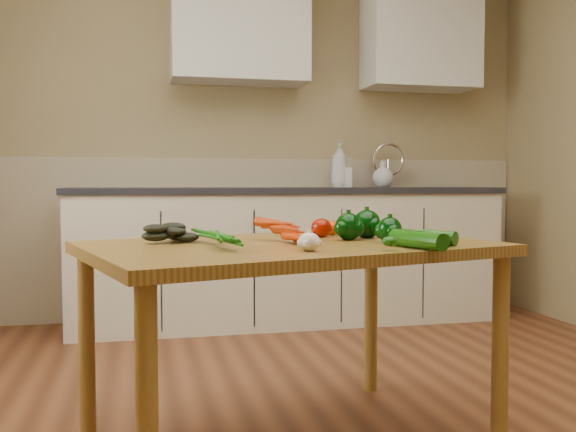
{
  "coord_description": "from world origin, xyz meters",
  "views": [
    {
      "loc": [
        -0.76,
        -1.96,
        0.93
      ],
      "look_at": [
        -0.2,
        0.44,
        0.8
      ],
      "focal_mm": 40.0,
      "sensor_mm": 36.0,
      "label": 1
    }
  ],
  "objects_px": {
    "leafy_greens": "(167,228)",
    "tomato_b": "(331,228)",
    "soap_bottle_c": "(383,174)",
    "garlic_bulb": "(309,242)",
    "zucchini_a": "(424,237)",
    "tomato_c": "(348,227)",
    "soap_bottle_b": "(345,173)",
    "pepper_a": "(348,227)",
    "soap_bottle_a": "(340,165)",
    "carrot_bunch": "(264,234)",
    "pepper_c": "(390,230)",
    "tomato_a": "(321,228)",
    "table": "(290,266)",
    "pepper_b": "(367,224)",
    "zucchini_b": "(418,240)"
  },
  "relations": [
    {
      "from": "table",
      "to": "leafy_greens",
      "type": "distance_m",
      "value": 0.45
    },
    {
      "from": "tomato_a",
      "to": "leafy_greens",
      "type": "bearing_deg",
      "value": -172.79
    },
    {
      "from": "table",
      "to": "carrot_bunch",
      "type": "distance_m",
      "value": 0.15
    },
    {
      "from": "leafy_greens",
      "to": "tomato_b",
      "type": "distance_m",
      "value": 0.67
    },
    {
      "from": "carrot_bunch",
      "to": "pepper_b",
      "type": "height_order",
      "value": "pepper_b"
    },
    {
      "from": "table",
      "to": "zucchini_b",
      "type": "bearing_deg",
      "value": -54.33
    },
    {
      "from": "pepper_a",
      "to": "pepper_c",
      "type": "relative_size",
      "value": 1.11
    },
    {
      "from": "garlic_bulb",
      "to": "zucchini_b",
      "type": "bearing_deg",
      "value": -1.24
    },
    {
      "from": "zucchini_a",
      "to": "zucchini_b",
      "type": "height_order",
      "value": "zucchini_b"
    },
    {
      "from": "table",
      "to": "pepper_a",
      "type": "height_order",
      "value": "pepper_a"
    },
    {
      "from": "tomato_a",
      "to": "soap_bottle_b",
      "type": "bearing_deg",
      "value": 69.37
    },
    {
      "from": "soap_bottle_b",
      "to": "zucchini_b",
      "type": "height_order",
      "value": "soap_bottle_b"
    },
    {
      "from": "garlic_bulb",
      "to": "tomato_a",
      "type": "height_order",
      "value": "tomato_a"
    },
    {
      "from": "pepper_b",
      "to": "zucchini_a",
      "type": "height_order",
      "value": "pepper_b"
    },
    {
      "from": "soap_bottle_a",
      "to": "pepper_c",
      "type": "distance_m",
      "value": 2.23
    },
    {
      "from": "table",
      "to": "tomato_a",
      "type": "distance_m",
      "value": 0.29
    },
    {
      "from": "leafy_greens",
      "to": "garlic_bulb",
      "type": "relative_size",
      "value": 2.87
    },
    {
      "from": "soap_bottle_a",
      "to": "soap_bottle_b",
      "type": "bearing_deg",
      "value": -137.97
    },
    {
      "from": "pepper_b",
      "to": "pepper_c",
      "type": "height_order",
      "value": "pepper_b"
    },
    {
      "from": "soap_bottle_c",
      "to": "leafy_greens",
      "type": "bearing_deg",
      "value": -119.27
    },
    {
      "from": "soap_bottle_b",
      "to": "leafy_greens",
      "type": "relative_size",
      "value": 1.05
    },
    {
      "from": "soap_bottle_c",
      "to": "pepper_a",
      "type": "xyz_separation_m",
      "value": [
        -0.93,
        -2.03,
        -0.22
      ]
    },
    {
      "from": "leafy_greens",
      "to": "pepper_b",
      "type": "relative_size",
      "value": 1.85
    },
    {
      "from": "carrot_bunch",
      "to": "pepper_c",
      "type": "distance_m",
      "value": 0.44
    },
    {
      "from": "table",
      "to": "tomato_a",
      "type": "xyz_separation_m",
      "value": [
        0.17,
        0.2,
        0.12
      ]
    },
    {
      "from": "pepper_c",
      "to": "tomato_b",
      "type": "distance_m",
      "value": 0.36
    },
    {
      "from": "tomato_c",
      "to": "soap_bottle_b",
      "type": "bearing_deg",
      "value": 72.26
    },
    {
      "from": "garlic_bulb",
      "to": "tomato_b",
      "type": "distance_m",
      "value": 0.6
    },
    {
      "from": "leafy_greens",
      "to": "zucchini_b",
      "type": "xyz_separation_m",
      "value": [
        0.76,
        -0.4,
        -0.02
      ]
    },
    {
      "from": "garlic_bulb",
      "to": "leafy_greens",
      "type": "bearing_deg",
      "value": 135.89
    },
    {
      "from": "soap_bottle_a",
      "to": "pepper_a",
      "type": "height_order",
      "value": "soap_bottle_a"
    },
    {
      "from": "zucchini_a",
      "to": "carrot_bunch",
      "type": "bearing_deg",
      "value": 166.56
    },
    {
      "from": "pepper_b",
      "to": "pepper_c",
      "type": "distance_m",
      "value": 0.19
    },
    {
      "from": "soap_bottle_b",
      "to": "leafy_greens",
      "type": "bearing_deg",
      "value": 158.08
    },
    {
      "from": "soap_bottle_c",
      "to": "zucchini_a",
      "type": "relative_size",
      "value": 0.82
    },
    {
      "from": "pepper_a",
      "to": "soap_bottle_a",
      "type": "bearing_deg",
      "value": 73.27
    },
    {
      "from": "pepper_b",
      "to": "tomato_b",
      "type": "height_order",
      "value": "pepper_b"
    },
    {
      "from": "soap_bottle_b",
      "to": "pepper_b",
      "type": "distance_m",
      "value": 2.05
    },
    {
      "from": "soap_bottle_b",
      "to": "garlic_bulb",
      "type": "distance_m",
      "value": 2.53
    },
    {
      "from": "table",
      "to": "pepper_a",
      "type": "xyz_separation_m",
      "value": [
        0.23,
        0.06,
        0.13
      ]
    },
    {
      "from": "table",
      "to": "soap_bottle_a",
      "type": "xyz_separation_m",
      "value": [
        0.84,
        2.09,
        0.41
      ]
    },
    {
      "from": "table",
      "to": "garlic_bulb",
      "type": "xyz_separation_m",
      "value": [
        -0.0,
        -0.27,
        0.11
      ]
    },
    {
      "from": "pepper_c",
      "to": "pepper_b",
      "type": "bearing_deg",
      "value": 95.16
    },
    {
      "from": "soap_bottle_c",
      "to": "garlic_bulb",
      "type": "relative_size",
      "value": 2.81
    },
    {
      "from": "pepper_c",
      "to": "garlic_bulb",
      "type": "bearing_deg",
      "value": -148.35
    },
    {
      "from": "tomato_b",
      "to": "pepper_c",
      "type": "bearing_deg",
      "value": -72.03
    },
    {
      "from": "pepper_a",
      "to": "zucchini_a",
      "type": "xyz_separation_m",
      "value": [
        0.21,
        -0.2,
        -0.02
      ]
    },
    {
      "from": "soap_bottle_a",
      "to": "tomato_b",
      "type": "bearing_deg",
      "value": 123.28
    },
    {
      "from": "pepper_c",
      "to": "tomato_a",
      "type": "distance_m",
      "value": 0.31
    },
    {
      "from": "soap_bottle_a",
      "to": "carrot_bunch",
      "type": "distance_m",
      "value": 2.32
    }
  ]
}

